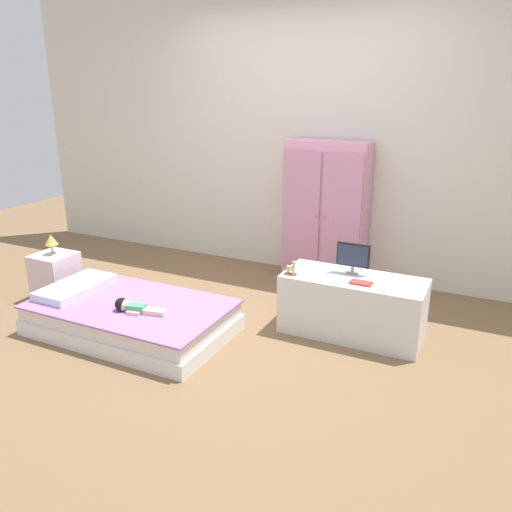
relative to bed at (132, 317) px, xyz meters
name	(u,v)px	position (x,y,z in m)	size (l,w,h in m)	color
ground_plane	(227,333)	(0.65, 0.31, -0.13)	(10.00, 10.00, 0.02)	brown
back_wall	(305,134)	(0.65, 1.89, 1.23)	(6.40, 0.05, 2.70)	silver
bed	(132,317)	(0.00, 0.00, 0.00)	(1.48, 0.87, 0.24)	white
pillow	(76,287)	(-0.54, 0.00, 0.15)	(0.32, 0.62, 0.06)	silver
doll	(131,307)	(0.10, -0.12, 0.16)	(0.39, 0.15, 0.10)	#4CA375
nightstand	(56,276)	(-1.00, 0.22, 0.09)	(0.32, 0.32, 0.41)	silver
table_lamp	(51,241)	(-1.00, 0.22, 0.41)	(0.11, 0.11, 0.18)	#B7B2AD
wardrobe	(325,213)	(0.94, 1.70, 0.54)	(0.76, 0.31, 1.32)	#E599BC
tv_stand	(352,306)	(1.51, 0.70, 0.11)	(1.03, 0.44, 0.45)	silver
tv_monitor	(353,256)	(1.47, 0.77, 0.47)	(0.25, 0.10, 0.23)	#99999E
rocking_horse_toy	(292,268)	(1.07, 0.55, 0.39)	(0.09, 0.04, 0.11)	#8E6642
book_red	(361,283)	(1.59, 0.60, 0.34)	(0.16, 0.09, 0.01)	#CC3838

